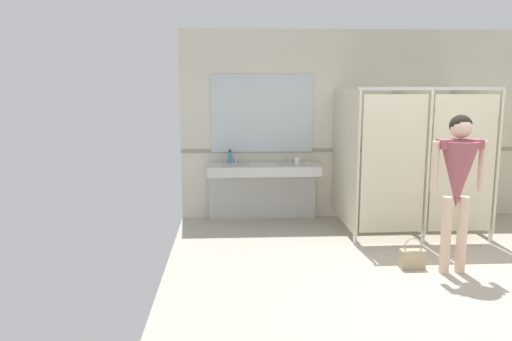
{
  "coord_description": "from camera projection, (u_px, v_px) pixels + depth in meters",
  "views": [
    {
      "loc": [
        -2.52,
        -5.12,
        2.03
      ],
      "look_at": [
        -2.22,
        0.45,
        1.1
      ],
      "focal_mm": 35.57,
      "sensor_mm": 36.0,
      "label": 1
    }
  ],
  "objects": [
    {
      "name": "bathroom_stalls",
      "position": [
        413.0,
        158.0,
        6.93
      ],
      "size": [
        1.86,
        1.49,
        2.02
      ],
      "color": "beige",
      "rests_on": "ground_plane"
    },
    {
      "name": "mirror_panel",
      "position": [
        262.0,
        113.0,
        7.66
      ],
      "size": [
        1.55,
        0.02,
        1.17
      ],
      "primitive_type": "cube",
      "color": "silver",
      "rests_on": "wall_back"
    },
    {
      "name": "wall_back_tile_band",
      "position": [
        391.0,
        150.0,
        7.87
      ],
      "size": [
        6.5,
        0.01,
        0.06
      ],
      "primitive_type": "cube",
      "color": "#9E937F",
      "rests_on": "wall_back"
    },
    {
      "name": "ground_plane",
      "position": [
        461.0,
        279.0,
        5.52
      ],
      "size": [
        6.5,
        5.75,
        0.1
      ],
      "primitive_type": "cube",
      "color": "#B2A899"
    },
    {
      "name": "person_standing",
      "position": [
        458.0,
        174.0,
        5.4
      ],
      "size": [
        0.6,
        0.41,
        1.73
      ],
      "color": "beige",
      "rests_on": "ground_plane"
    },
    {
      "name": "paper_cup",
      "position": [
        297.0,
        161.0,
        7.42
      ],
      "size": [
        0.07,
        0.07,
        0.11
      ],
      "primitive_type": "cylinder",
      "color": "white",
      "rests_on": "vanity_counter"
    },
    {
      "name": "handbag",
      "position": [
        412.0,
        258.0,
        5.68
      ],
      "size": [
        0.27,
        0.12,
        0.36
      ],
      "color": "tan",
      "rests_on": "ground_plane"
    },
    {
      "name": "vanity_counter",
      "position": [
        263.0,
        179.0,
        7.61
      ],
      "size": [
        1.65,
        0.59,
        1.0
      ],
      "color": "silver",
      "rests_on": "ground_plane"
    },
    {
      "name": "wall_back",
      "position": [
        391.0,
        125.0,
        7.87
      ],
      "size": [
        6.5,
        0.12,
        2.86
      ],
      "primitive_type": "cube",
      "color": "beige",
      "rests_on": "ground_plane"
    },
    {
      "name": "soap_dispenser",
      "position": [
        230.0,
        157.0,
        7.61
      ],
      "size": [
        0.07,
        0.07,
        0.2
      ],
      "color": "teal",
      "rests_on": "vanity_counter"
    },
    {
      "name": "floor_drain_cover",
      "position": [
        421.0,
        261.0,
        5.93
      ],
      "size": [
        0.14,
        0.14,
        0.01
      ],
      "primitive_type": "cylinder",
      "color": "#B7BABF",
      "rests_on": "ground_plane"
    }
  ]
}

